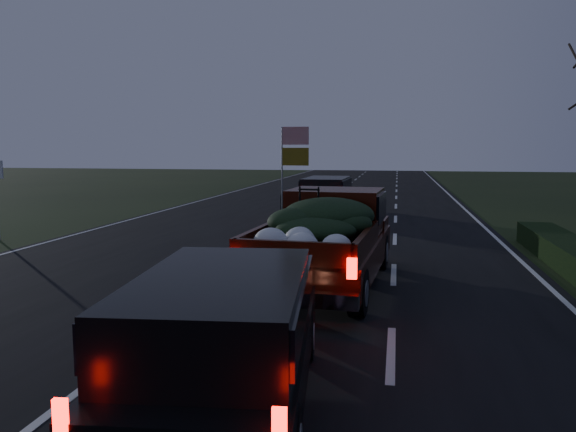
% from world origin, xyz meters
% --- Properties ---
extents(ground, '(120.00, 120.00, 0.00)m').
position_xyz_m(ground, '(0.00, 0.00, 0.00)').
color(ground, black).
rests_on(ground, ground).
extents(road_asphalt, '(14.00, 120.00, 0.02)m').
position_xyz_m(road_asphalt, '(0.00, 0.00, 0.01)').
color(road_asphalt, black).
rests_on(road_asphalt, ground).
extents(pickup_truck, '(2.54, 5.76, 2.95)m').
position_xyz_m(pickup_truck, '(2.22, 1.30, 1.10)').
color(pickup_truck, '#360F07').
rests_on(pickup_truck, ground).
extents(lead_suv, '(2.00, 4.50, 1.28)m').
position_xyz_m(lead_suv, '(0.62, 14.12, 0.97)').
color(lead_suv, black).
rests_on(lead_suv, ground).
extents(rear_suv, '(2.33, 4.52, 1.25)m').
position_xyz_m(rear_suv, '(1.81, -4.52, 0.95)').
color(rear_suv, black).
rests_on(rear_suv, ground).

